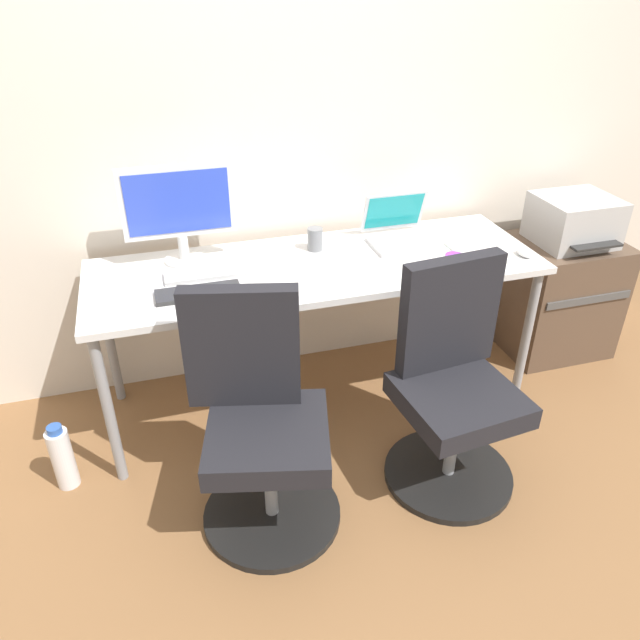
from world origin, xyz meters
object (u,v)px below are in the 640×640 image
at_px(open_laptop, 400,230).
at_px(coffee_mug, 454,265).
at_px(side_cabinet, 557,295).
at_px(printer, 574,220).
at_px(office_chair_left, 260,425).
at_px(water_bottle_on_floor, 62,457).
at_px(office_chair_right, 453,388).
at_px(desktop_monitor, 179,207).

bearing_deg(open_laptop, coffee_mug, -79.38).
bearing_deg(side_cabinet, printer, -90.00).
bearing_deg(open_laptop, side_cabinet, -1.66).
distance_m(office_chair_left, side_cabinet, 1.94).
bearing_deg(side_cabinet, office_chair_left, -158.11).
bearing_deg(water_bottle_on_floor, office_chair_left, -24.82).
bearing_deg(printer, office_chair_right, -144.55).
distance_m(office_chair_left, printer, 1.97).
xyz_separation_m(water_bottle_on_floor, coffee_mug, (1.69, -0.01, 0.65)).
height_order(office_chair_left, side_cabinet, office_chair_left).
relative_size(printer, desktop_monitor, 0.83).
xyz_separation_m(printer, water_bottle_on_floor, (-2.57, -0.37, -0.61)).
distance_m(office_chair_right, open_laptop, 0.84).
bearing_deg(coffee_mug, office_chair_left, -159.31).
relative_size(printer, open_laptop, 1.29).
xyz_separation_m(water_bottle_on_floor, open_laptop, (1.62, 0.40, 0.65)).
xyz_separation_m(office_chair_right, coffee_mug, (0.14, 0.35, 0.37)).
bearing_deg(side_cabinet, water_bottle_on_floor, -171.83).
bearing_deg(desktop_monitor, coffee_mug, -23.22).
relative_size(office_chair_right, open_laptop, 3.03).
xyz_separation_m(office_chair_right, desktop_monitor, (-0.95, 0.81, 0.57)).
bearing_deg(printer, side_cabinet, 90.00).
height_order(water_bottle_on_floor, open_laptop, open_laptop).
bearing_deg(office_chair_right, office_chair_left, -179.89).
xyz_separation_m(printer, open_laptop, (-0.95, 0.03, 0.05)).
relative_size(office_chair_left, side_cabinet, 1.48).
relative_size(office_chair_left, open_laptop, 3.03).
relative_size(office_chair_right, side_cabinet, 1.48).
distance_m(office_chair_left, water_bottle_on_floor, 0.89).
height_order(office_chair_right, water_bottle_on_floor, office_chair_right).
relative_size(office_chair_left, water_bottle_on_floor, 3.03).
relative_size(water_bottle_on_floor, open_laptop, 1.00).
height_order(desktop_monitor, open_laptop, desktop_monitor).
bearing_deg(office_chair_right, side_cabinet, 35.49).
relative_size(office_chair_left, desktop_monitor, 1.96).
height_order(office_chair_left, coffee_mug, office_chair_left).
xyz_separation_m(office_chair_left, open_laptop, (0.85, 0.75, 0.38)).
height_order(office_chair_left, desktop_monitor, desktop_monitor).
bearing_deg(coffee_mug, water_bottle_on_floor, 179.79).
xyz_separation_m(office_chair_right, side_cabinet, (1.01, 0.72, -0.11)).
xyz_separation_m(side_cabinet, open_laptop, (-0.95, 0.03, 0.48)).
xyz_separation_m(open_laptop, coffee_mug, (0.08, -0.40, -0.01)).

